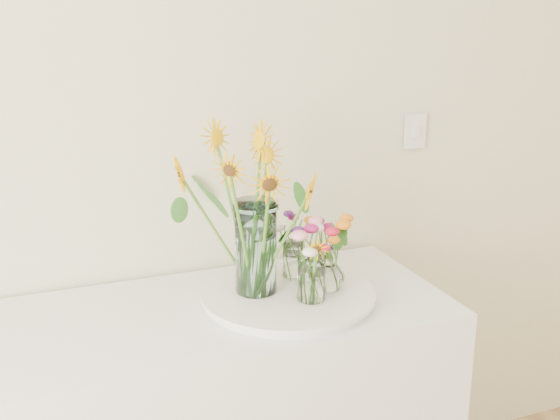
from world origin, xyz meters
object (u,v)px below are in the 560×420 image
object	(u,v)px
tray	(288,297)
mason_jar	(256,248)
small_vase_b	(329,268)
small_vase_a	(311,279)
small_vase_c	(293,259)

from	to	relation	value
tray	mason_jar	world-z (taller)	mason_jar
small_vase_b	small_vase_a	bearing A→B (deg)	-146.36
mason_jar	small_vase_b	xyz separation A→B (m)	(0.20, -0.06, -0.07)
tray	small_vase_c	world-z (taller)	small_vase_c
small_vase_c	mason_jar	bearing A→B (deg)	-153.46
small_vase_a	small_vase_c	bearing A→B (deg)	83.12
mason_jar	small_vase_a	distance (m)	0.18
tray	small_vase_c	xyz separation A→B (m)	(0.06, 0.11, 0.07)
small_vase_a	small_vase_c	world-z (taller)	small_vase_a
mason_jar	small_vase_c	bearing A→B (deg)	26.54
small_vase_a	small_vase_b	xyz separation A→B (m)	(0.08, 0.05, 0.00)
small_vase_c	tray	bearing A→B (deg)	-119.35
tray	small_vase_a	world-z (taller)	small_vase_a
small_vase_a	small_vase_c	size ratio (longest dim) A/B	1.19
small_vase_c	small_vase_a	bearing A→B (deg)	-96.88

